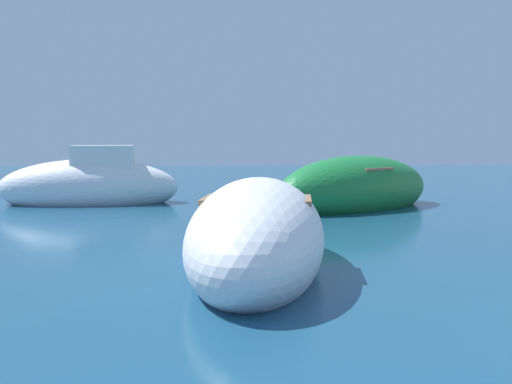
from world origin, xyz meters
TOP-DOWN VIEW (x-y plane):
  - moored_boat_0 at (-6.88, 3.97)m, footprint 2.82×5.76m
  - moored_boat_3 at (-3.46, 12.15)m, footprint 6.33×5.50m
  - moored_boat_5 at (-12.02, 13.67)m, footprint 6.00×2.68m

SIDE VIEW (x-z plane):
  - moored_boat_0 at x=-6.88m, z-range -0.44..1.52m
  - moored_boat_3 at x=-3.46m, z-range -0.47..1.63m
  - moored_boat_5 at x=-12.02m, z-range -0.58..1.77m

